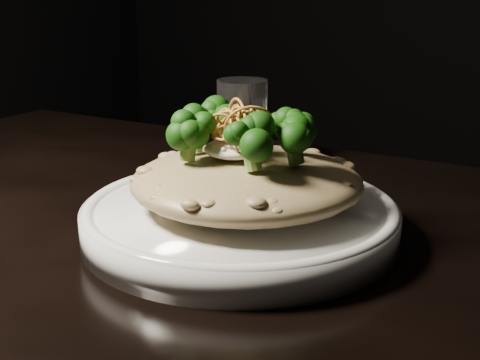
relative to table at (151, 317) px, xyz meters
The scene contains 7 objects.
table is the anchor object (origin of this frame).
plate 0.13m from the table, 32.50° to the left, with size 0.29×0.29×0.03m, color silver.
risotto 0.17m from the table, 32.74° to the left, with size 0.21×0.21×0.05m, color brown.
broccoli 0.20m from the table, 31.07° to the left, with size 0.14×0.14×0.05m, color black, non-canonical shape.
cheese 0.19m from the table, 31.55° to the left, with size 0.06×0.06×0.02m, color white.
shallots 0.21m from the table, 31.84° to the left, with size 0.05×0.05×0.03m, color brown, non-canonical shape.
drinking_glass 0.29m from the table, 99.58° to the left, with size 0.06×0.06×0.11m, color silver.
Camera 1 is at (0.36, -0.46, 0.98)m, focal length 50.00 mm.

